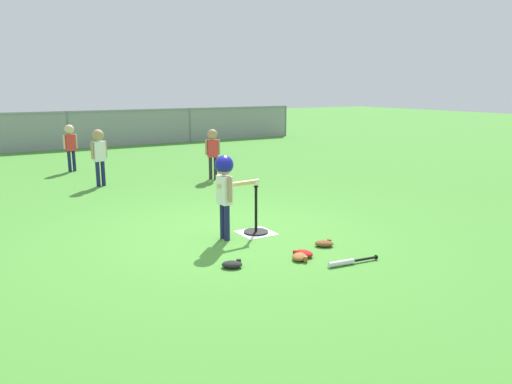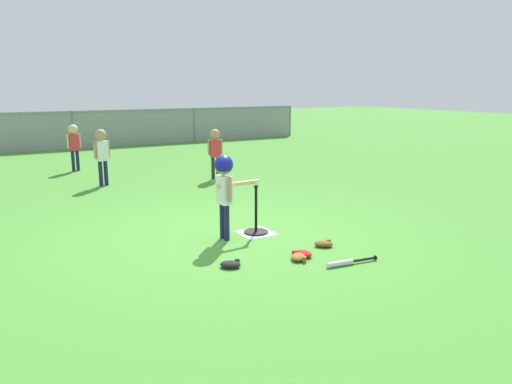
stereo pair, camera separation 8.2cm
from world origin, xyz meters
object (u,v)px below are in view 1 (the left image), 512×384
object	(u,v)px
fielder_deep_center	(213,147)
glove_tossed_aside	(324,243)
glove_near_bats	(232,264)
batting_tee	(256,226)
fielder_near_right	(99,150)
fielder_near_left	(70,141)
baseball_on_tee	(256,183)
batter_child	(225,180)
glove_by_plate	(304,253)
glove_outfield_drop	(300,257)
spare_bat_silver	(346,262)

from	to	relation	value
fielder_deep_center	glove_tossed_aside	world-z (taller)	fielder_deep_center
glove_near_bats	batting_tee	bearing A→B (deg)	47.48
batting_tee	fielder_near_right	size ratio (longest dim) A/B	0.58
batting_tee	fielder_near_left	xyz separation A→B (m)	(-1.11, 6.20, 0.58)
baseball_on_tee	batter_child	world-z (taller)	batter_child
fielder_near_left	glove_by_plate	size ratio (longest dim) A/B	4.32
fielder_near_right	glove_outfield_drop	size ratio (longest dim) A/B	4.01
batting_tee	glove_outfield_drop	size ratio (longest dim) A/B	2.33
baseball_on_tee	glove_by_plate	size ratio (longest dim) A/B	0.30
baseball_on_tee	glove_near_bats	xyz separation A→B (m)	(-0.86, -0.94, -0.63)
batter_child	glove_by_plate	size ratio (longest dim) A/B	4.38
baseball_on_tee	glove_tossed_aside	bearing A→B (deg)	-64.78
glove_outfield_drop	fielder_near_right	bearing A→B (deg)	99.16
batter_child	glove_outfield_drop	size ratio (longest dim) A/B	3.92
baseball_on_tee	spare_bat_silver	xyz separation A→B (m)	(0.23, -1.51, -0.64)
fielder_near_right	glove_tossed_aside	world-z (taller)	fielder_near_right
glove_by_plate	glove_outfield_drop	world-z (taller)	same
glove_by_plate	glove_near_bats	bearing A→B (deg)	172.54
fielder_deep_center	spare_bat_silver	size ratio (longest dim) A/B	1.65
fielder_near_left	spare_bat_silver	distance (m)	7.85
batting_tee	batter_child	world-z (taller)	batter_child
glove_tossed_aside	fielder_near_right	bearing A→B (deg)	105.29
batter_child	glove_near_bats	world-z (taller)	batter_child
baseball_on_tee	glove_near_bats	world-z (taller)	baseball_on_tee
fielder_near_left	glove_by_plate	xyz separation A→B (m)	(1.10, -7.25, -0.64)
fielder_near_right	spare_bat_silver	size ratio (longest dim) A/B	1.74
baseball_on_tee	spare_bat_silver	size ratio (longest dim) A/B	0.12
fielder_near_right	glove_by_plate	size ratio (longest dim) A/B	4.48
baseball_on_tee	fielder_near_right	xyz separation A→B (m)	(-0.97, 4.18, 0.03)
fielder_near_right	glove_by_plate	xyz separation A→B (m)	(0.96, -5.23, -0.67)
baseball_on_tee	fielder_near_left	bearing A→B (deg)	100.12
baseball_on_tee	spare_bat_silver	bearing A→B (deg)	-81.40
fielder_deep_center	glove_tossed_aside	size ratio (longest dim) A/B	3.79
glove_near_bats	fielder_near_left	bearing A→B (deg)	91.96
glove_near_bats	glove_by_plate	bearing A→B (deg)	-7.46
glove_tossed_aside	fielder_near_left	bearing A→B (deg)	102.15
batting_tee	baseball_on_tee	bearing A→B (deg)	0.00
batting_tee	baseball_on_tee	size ratio (longest dim) A/B	8.55
batter_child	fielder_deep_center	bearing A→B (deg)	66.00
glove_outfield_drop	batting_tee	bearing A→B (deg)	84.32
fielder_near_right	glove_outfield_drop	xyz separation A→B (m)	(0.85, -5.30, -0.67)
batter_child	spare_bat_silver	bearing A→B (deg)	-64.89
baseball_on_tee	glove_tossed_aside	distance (m)	1.17
spare_bat_silver	glove_near_bats	xyz separation A→B (m)	(-1.09, 0.57, 0.01)
baseball_on_tee	batter_child	xyz separation A→B (m)	(-0.46, -0.03, 0.09)
fielder_deep_center	glove_by_plate	xyz separation A→B (m)	(-1.20, -4.75, -0.63)
batter_child	glove_by_plate	world-z (taller)	batter_child
batter_child	glove_near_bats	bearing A→B (deg)	-113.66
baseball_on_tee	glove_near_bats	size ratio (longest dim) A/B	0.27
fielder_near_right	glove_near_bats	distance (m)	5.16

